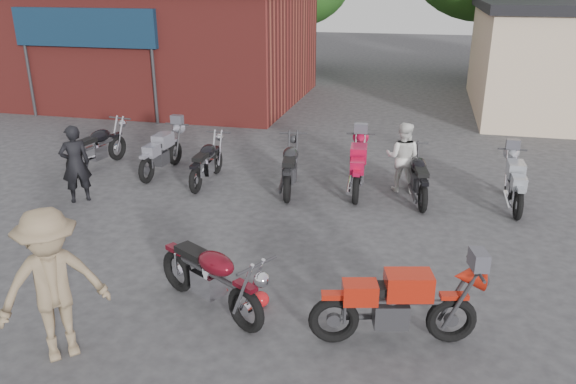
% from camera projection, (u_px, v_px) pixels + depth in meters
% --- Properties ---
extents(ground, '(90.00, 90.00, 0.00)m').
position_uv_depth(ground, '(280.00, 313.00, 7.96)').
color(ground, '#333436').
extents(brick_building, '(12.00, 8.00, 4.00)m').
position_uv_depth(brick_building, '(147.00, 46.00, 21.96)').
color(brick_building, maroon).
rests_on(brick_building, ground).
extents(vintage_motorcycle, '(2.16, 1.65, 1.22)m').
position_uv_depth(vintage_motorcycle, '(211.00, 273.00, 7.81)').
color(vintage_motorcycle, '#550A15').
rests_on(vintage_motorcycle, ground).
extents(sportbike, '(2.20, 1.17, 1.21)m').
position_uv_depth(sportbike, '(397.00, 301.00, 7.12)').
color(sportbike, red).
rests_on(sportbike, ground).
extents(helmet, '(0.28, 0.28, 0.23)m').
position_uv_depth(helmet, '(261.00, 299.00, 8.09)').
color(helmet, '#A61115').
rests_on(helmet, ground).
extents(person_dark, '(0.71, 0.70, 1.66)m').
position_uv_depth(person_dark, '(75.00, 164.00, 11.71)').
color(person_dark, black).
rests_on(person_dark, ground).
extents(person_light, '(0.82, 0.68, 1.55)m').
position_uv_depth(person_light, '(403.00, 157.00, 12.34)').
color(person_light, silver).
rests_on(person_light, ground).
extents(person_tan, '(1.44, 1.42, 1.98)m').
position_uv_depth(person_tan, '(53.00, 285.00, 6.74)').
color(person_tan, '#7B684C').
rests_on(person_tan, ground).
extents(row_bike_0, '(0.98, 2.16, 1.21)m').
position_uv_depth(row_bike_0, '(98.00, 145.00, 13.89)').
color(row_bike_0, black).
rests_on(row_bike_0, ground).
extents(row_bike_1, '(0.74, 2.00, 1.14)m').
position_uv_depth(row_bike_1, '(161.00, 150.00, 13.53)').
color(row_bike_1, gray).
rests_on(row_bike_1, ground).
extents(row_bike_2, '(0.67, 1.93, 1.11)m').
position_uv_depth(row_bike_2, '(207.00, 160.00, 12.90)').
color(row_bike_2, black).
rests_on(row_bike_2, ground).
extents(row_bike_3, '(1.00, 2.15, 1.20)m').
position_uv_depth(row_bike_3, '(290.00, 164.00, 12.44)').
color(row_bike_3, black).
rests_on(row_bike_3, ground).
extents(row_bike_4, '(0.85, 2.13, 1.21)m').
position_uv_depth(row_bike_4, '(358.00, 165.00, 12.36)').
color(row_bike_4, '#C11039').
rests_on(row_bike_4, ground).
extents(row_bike_5, '(0.96, 2.03, 1.13)m').
position_uv_depth(row_bike_5, '(419.00, 174.00, 11.91)').
color(row_bike_5, black).
rests_on(row_bike_5, ground).
extents(row_bike_6, '(0.64, 1.92, 1.11)m').
position_uv_depth(row_bike_6, '(515.00, 181.00, 11.53)').
color(row_bike_6, '#979DA5').
rests_on(row_bike_6, ground).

